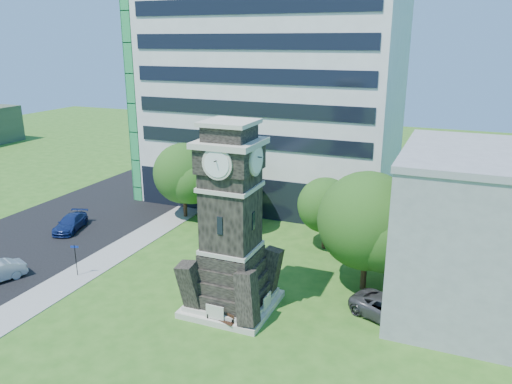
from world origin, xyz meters
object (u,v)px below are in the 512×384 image
at_px(car_east_lot, 391,310).
at_px(car_street_north, 70,223).
at_px(clock_tower, 231,231).
at_px(park_bench, 223,318).
at_px(street_sign, 76,257).

bearing_deg(car_east_lot, car_street_north, 105.16).
height_order(clock_tower, car_east_lot, clock_tower).
relative_size(clock_tower, car_east_lot, 2.34).
xyz_separation_m(clock_tower, park_bench, (0.42, -2.25, -4.80)).
bearing_deg(street_sign, park_bench, -26.24).
xyz_separation_m(car_street_north, car_east_lot, (29.41, -4.57, 0.06)).
relative_size(clock_tower, street_sign, 4.96).
distance_m(car_street_north, street_sign, 10.12).
height_order(car_street_north, street_sign, street_sign).
relative_size(park_bench, street_sign, 0.72).
distance_m(car_east_lot, street_sign, 22.48).
bearing_deg(car_east_lot, street_sign, 120.61).
relative_size(car_street_north, park_bench, 2.61).
relative_size(clock_tower, park_bench, 6.90).
bearing_deg(car_street_north, car_east_lot, -26.87).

